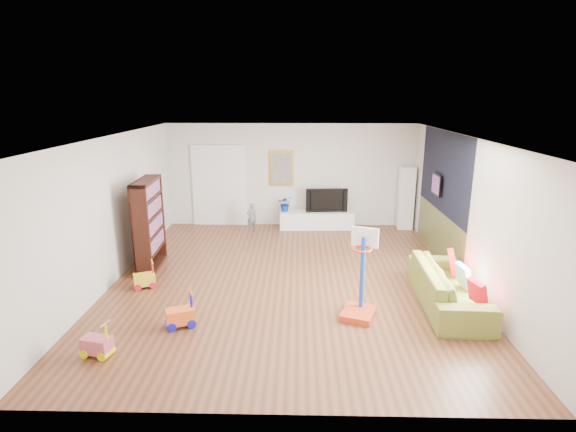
{
  "coord_description": "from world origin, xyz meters",
  "views": [
    {
      "loc": [
        0.2,
        -7.96,
        3.43
      ],
      "look_at": [
        0.0,
        0.4,
        1.15
      ],
      "focal_mm": 28.0,
      "sensor_mm": 36.0,
      "label": 1
    }
  ],
  "objects_px": {
    "media_console": "(316,220)",
    "bookshelf": "(149,225)",
    "sofa": "(448,286)",
    "basketball_hoop": "(360,275)"
  },
  "relations": [
    {
      "from": "media_console",
      "to": "bookshelf",
      "type": "bearing_deg",
      "value": -142.95
    },
    {
      "from": "media_console",
      "to": "bookshelf",
      "type": "relative_size",
      "value": 1.06
    },
    {
      "from": "media_console",
      "to": "sofa",
      "type": "bearing_deg",
      "value": -67.75
    },
    {
      "from": "sofa",
      "to": "basketball_hoop",
      "type": "height_order",
      "value": "basketball_hoop"
    },
    {
      "from": "basketball_hoop",
      "to": "sofa",
      "type": "bearing_deg",
      "value": 36.96
    },
    {
      "from": "media_console",
      "to": "sofa",
      "type": "height_order",
      "value": "sofa"
    },
    {
      "from": "bookshelf",
      "to": "basketball_hoop",
      "type": "height_order",
      "value": "bookshelf"
    },
    {
      "from": "basketball_hoop",
      "to": "bookshelf",
      "type": "bearing_deg",
      "value": 173.48
    },
    {
      "from": "media_console",
      "to": "basketball_hoop",
      "type": "bearing_deg",
      "value": -86.67
    },
    {
      "from": "sofa",
      "to": "bookshelf",
      "type": "bearing_deg",
      "value": 76.23
    }
  ]
}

